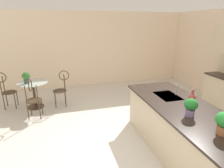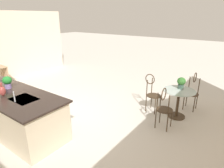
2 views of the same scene
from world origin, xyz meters
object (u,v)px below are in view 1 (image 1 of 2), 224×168
object	(u,v)px
potted_plant_counter_far	(224,122)
chair_near_window	(33,97)
chair_toward_desk	(6,89)
vase_on_counter	(192,99)
potted_plant_counter_near	(191,106)
bistro_table	(34,92)
potted_plant_on_table	(26,77)
chair_by_island	(61,87)

from	to	relation	value
potted_plant_counter_far	chair_near_window	bearing A→B (deg)	-138.14
chair_toward_desk	vase_on_counter	bearing A→B (deg)	51.24
vase_on_counter	potted_plant_counter_far	bearing A→B (deg)	-13.20
potted_plant_counter_far	vase_on_counter	distance (m)	0.93
chair_toward_desk	potted_plant_counter_near	distance (m)	4.72
bistro_table	potted_plant_on_table	world-z (taller)	potted_plant_on_table
chair_by_island	potted_plant_on_table	world-z (taller)	chair_by_island
bistro_table	potted_plant_counter_near	distance (m)	4.14
chair_near_window	chair_toward_desk	world-z (taller)	same
potted_plant_on_table	potted_plant_counter_far	world-z (taller)	potted_plant_counter_far
potted_plant_on_table	potted_plant_counter_near	xyz separation A→B (m)	(3.11, 2.79, 0.17)
chair_near_window	bistro_table	bearing A→B (deg)	-174.97
chair_near_window	chair_by_island	world-z (taller)	same
chair_near_window	vase_on_counter	world-z (taller)	vase_on_counter
chair_by_island	vase_on_counter	bearing A→B (deg)	39.22
bistro_table	potted_plant_counter_near	xyz separation A→B (m)	(3.12, 2.65, 0.64)
chair_near_window	chair_by_island	size ratio (longest dim) A/B	1.00
chair_by_island	potted_plant_on_table	xyz separation A→B (m)	(-0.07, -0.89, 0.34)
bistro_table	potted_plant_counter_far	distance (m)	4.62
chair_by_island	potted_plant_counter_near	xyz separation A→B (m)	(3.03, 1.90, 0.51)
bistro_table	chair_by_island	size ratio (longest dim) A/B	0.77
chair_by_island	chair_near_window	bearing A→B (deg)	-48.77
bistro_table	potted_plant_counter_near	bearing A→B (deg)	40.31
vase_on_counter	potted_plant_on_table	bearing A→B (deg)	-131.84
chair_near_window	potted_plant_counter_far	distance (m)	4.03
chair_toward_desk	vase_on_counter	world-z (taller)	vase_on_counter
potted_plant_on_table	bistro_table	bearing A→B (deg)	96.15
potted_plant_on_table	potted_plant_counter_near	bearing A→B (deg)	41.90
chair_by_island	potted_plant_counter_far	bearing A→B (deg)	28.90
chair_by_island	potted_plant_counter_far	distance (m)	4.13
potted_plant_counter_far	potted_plant_counter_near	bearing A→B (deg)	-171.70
bistro_table	chair_by_island	distance (m)	0.77
potted_plant_counter_near	potted_plant_counter_far	size ratio (longest dim) A/B	0.92
potted_plant_counter_near	chair_near_window	bearing A→B (deg)	-133.17
chair_near_window	vase_on_counter	bearing A→B (deg)	54.19
potted_plant_counter_near	vase_on_counter	size ratio (longest dim) A/B	0.99
bistro_table	potted_plant_counter_near	size ratio (longest dim) A/B	2.81
chair_near_window	chair_toward_desk	bearing A→B (deg)	-137.86
chair_toward_desk	chair_near_window	bearing A→B (deg)	42.14
potted_plant_on_table	potted_plant_counter_far	distance (m)	4.65
potted_plant_on_table	vase_on_counter	xyz separation A→B (m)	(2.76, 3.08, 0.12)
chair_toward_desk	potted_plant_counter_near	xyz separation A→B (m)	(3.28, 3.36, 0.51)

